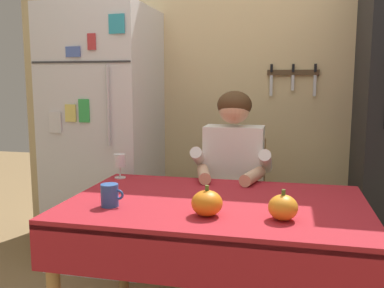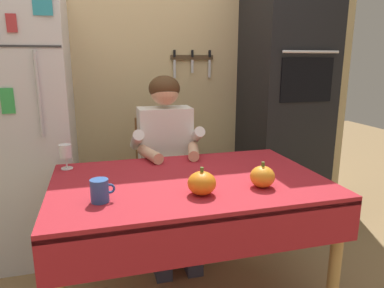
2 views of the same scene
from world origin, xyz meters
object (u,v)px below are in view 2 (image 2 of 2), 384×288
object	(u,v)px
refrigerator	(20,128)
dining_table	(190,195)
chair_behind_person	(162,175)
pumpkin_medium	(262,177)
wall_oven	(284,97)
wine_glass	(66,152)
pumpkin_large	(201,183)
coffee_mug	(100,191)
seated_person	(167,152)

from	to	relation	value
refrigerator	dining_table	bearing A→B (deg)	-42.91
chair_behind_person	pumpkin_medium	world-z (taller)	chair_behind_person
wall_oven	dining_table	distance (m)	1.45
wine_glass	pumpkin_large	distance (m)	0.85
pumpkin_medium	coffee_mug	bearing A→B (deg)	178.53
dining_table	pumpkin_medium	bearing A→B (deg)	-31.33
refrigerator	wine_glass	bearing A→B (deg)	-58.04
refrigerator	coffee_mug	world-z (taller)	refrigerator
coffee_mug	pumpkin_medium	bearing A→B (deg)	-1.47
pumpkin_large	pumpkin_medium	distance (m)	0.32
refrigerator	pumpkin_medium	xyz separation A→B (m)	(1.26, -1.07, -0.11)
refrigerator	pumpkin_medium	world-z (taller)	refrigerator
refrigerator	pumpkin_large	xyz separation A→B (m)	(0.95, -1.09, -0.11)
wall_oven	wine_glass	bearing A→B (deg)	-161.77
seated_person	pumpkin_large	xyz separation A→B (m)	(-0.00, -0.81, 0.06)
seated_person	coffee_mug	world-z (taller)	seated_person
coffee_mug	pumpkin_large	world-z (taller)	pumpkin_large
refrigerator	seated_person	size ratio (longest dim) A/B	1.45
wall_oven	pumpkin_medium	bearing A→B (deg)	-123.49
refrigerator	pumpkin_medium	bearing A→B (deg)	-40.37
refrigerator	chair_behind_person	xyz separation A→B (m)	(0.95, -0.09, -0.39)
wine_glass	pumpkin_large	size ratio (longest dim) A/B	1.08
pumpkin_large	refrigerator	bearing A→B (deg)	130.99
chair_behind_person	coffee_mug	bearing A→B (deg)	-115.12
seated_person	pumpkin_large	size ratio (longest dim) A/B	9.39
chair_behind_person	coffee_mug	distance (m)	1.10
wall_oven	dining_table	world-z (taller)	wall_oven
pumpkin_large	pumpkin_medium	bearing A→B (deg)	2.71
refrigerator	coffee_mug	xyz separation A→B (m)	(0.50, -1.05, -0.11)
wall_oven	dining_table	bearing A→B (deg)	-138.69
chair_behind_person	pumpkin_large	bearing A→B (deg)	-90.10
refrigerator	chair_behind_person	world-z (taller)	refrigerator
dining_table	pumpkin_large	bearing A→B (deg)	-91.07
chair_behind_person	coffee_mug	size ratio (longest dim) A/B	8.65
wall_oven	seated_person	distance (m)	1.14
wall_oven	seated_person	world-z (taller)	wall_oven
refrigerator	wall_oven	world-z (taller)	wall_oven
wine_glass	pumpkin_medium	size ratio (longest dim) A/B	1.12
seated_person	refrigerator	bearing A→B (deg)	163.58
refrigerator	dining_table	world-z (taller)	refrigerator
refrigerator	dining_table	distance (m)	1.32
dining_table	wine_glass	xyz separation A→B (m)	(-0.63, 0.37, 0.18)
coffee_mug	wine_glass	world-z (taller)	wine_glass
dining_table	pumpkin_medium	world-z (taller)	pumpkin_medium
coffee_mug	wine_glass	size ratio (longest dim) A/B	0.75
coffee_mug	pumpkin_medium	distance (m)	0.77
dining_table	wine_glass	distance (m)	0.75
refrigerator	pumpkin_medium	distance (m)	1.66
pumpkin_medium	pumpkin_large	bearing A→B (deg)	-177.29
wall_oven	wine_glass	world-z (taller)	wall_oven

